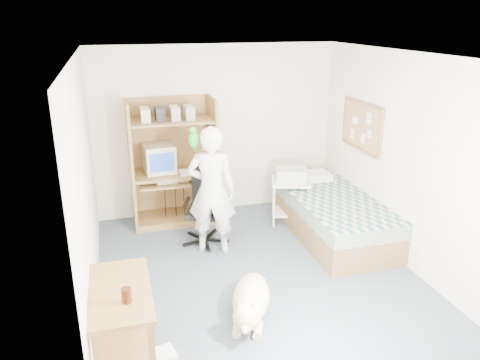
{
  "coord_description": "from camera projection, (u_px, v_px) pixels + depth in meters",
  "views": [
    {
      "loc": [
        -1.49,
        -4.65,
        2.88
      ],
      "look_at": [
        -0.1,
        0.32,
        1.05
      ],
      "focal_mm": 35.0,
      "sensor_mm": 36.0,
      "label": 1
    }
  ],
  "objects": [
    {
      "name": "drink_glass",
      "position": [
        127.0,
        295.0,
        3.65
      ],
      "size": [
        0.08,
        0.08,
        0.12
      ],
      "primitive_type": "cylinder",
      "color": "#3B1609",
      "rests_on": "side_desk"
    },
    {
      "name": "person",
      "position": [
        212.0,
        191.0,
        5.78
      ],
      "size": [
        0.7,
        0.58,
        1.64
      ],
      "primitive_type": "imported",
      "rotation": [
        0.0,
        0.0,
        2.78
      ],
      "color": "silver",
      "rests_on": "floor"
    },
    {
      "name": "printer",
      "position": [
        291.0,
        175.0,
        6.64
      ],
      "size": [
        0.5,
        0.44,
        0.18
      ],
      "primitive_type": "cube",
      "rotation": [
        0.0,
        0.0,
        -0.32
      ],
      "color": "beige",
      "rests_on": "printer_cart"
    },
    {
      "name": "bed",
      "position": [
        333.0,
        217.0,
        6.35
      ],
      "size": [
        1.02,
        2.02,
        0.66
      ],
      "color": "brown",
      "rests_on": "floor"
    },
    {
      "name": "side_desk",
      "position": [
        122.0,
        316.0,
        3.91
      ],
      "size": [
        0.5,
        1.0,
        0.75
      ],
      "color": "brown",
      "rests_on": "floor"
    },
    {
      "name": "parrot",
      "position": [
        193.0,
        138.0,
        5.51
      ],
      "size": [
        0.12,
        0.21,
        0.33
      ],
      "rotation": [
        0.0,
        0.0,
        -0.37
      ],
      "color": "#158513",
      "rests_on": "person"
    },
    {
      "name": "computer_hutch",
      "position": [
        173.0,
        167.0,
        6.69
      ],
      "size": [
        1.2,
        0.63,
        1.8
      ],
      "color": "brown",
      "rests_on": "floor"
    },
    {
      "name": "dog",
      "position": [
        251.0,
        300.0,
        4.66
      ],
      "size": [
        0.64,
        1.1,
        0.43
      ],
      "rotation": [
        0.0,
        0.0,
        -0.39
      ],
      "color": "tan",
      "rests_on": "floor"
    },
    {
      "name": "floor_box_a",
      "position": [
        161.0,
        358.0,
        4.08
      ],
      "size": [
        0.29,
        0.25,
        0.1
      ],
      "primitive_type": "cube",
      "rotation": [
        0.0,
        0.0,
        0.24
      ],
      "color": "white",
      "rests_on": "floor"
    },
    {
      "name": "floor_box_b",
      "position": [
        132.0,
        347.0,
        4.23
      ],
      "size": [
        0.18,
        0.22,
        0.08
      ],
      "primitive_type": "cube",
      "rotation": [
        0.0,
        0.0,
        -0.01
      ],
      "color": "#B0B0AB",
      "rests_on": "floor"
    },
    {
      "name": "printer_cart",
      "position": [
        290.0,
        195.0,
        6.74
      ],
      "size": [
        0.65,
        0.58,
        0.65
      ],
      "rotation": [
        0.0,
        0.0,
        -0.32
      ],
      "color": "white",
      "rests_on": "floor"
    },
    {
      "name": "ceiling",
      "position": [
        258.0,
        54.0,
        4.73
      ],
      "size": [
        3.6,
        4.0,
        0.02
      ],
      "primitive_type": "cube",
      "color": "white",
      "rests_on": "wall_back"
    },
    {
      "name": "crt_monitor",
      "position": [
        159.0,
        158.0,
        6.6
      ],
      "size": [
        0.45,
        0.47,
        0.39
      ],
      "rotation": [
        0.0,
        0.0,
        0.08
      ],
      "color": "beige",
      "rests_on": "computer_hutch"
    },
    {
      "name": "keyboard",
      "position": [
        172.0,
        181.0,
        6.58
      ],
      "size": [
        0.46,
        0.19,
        0.03
      ],
      "primitive_type": "cube",
      "rotation": [
        0.0,
        0.0,
        0.06
      ],
      "color": "beige",
      "rests_on": "computer_hutch"
    },
    {
      "name": "wall_left",
      "position": [
        86.0,
        187.0,
        4.69
      ],
      "size": [
        0.02,
        4.0,
        2.5
      ],
      "primitive_type": "cube",
      "color": "white",
      "rests_on": "floor"
    },
    {
      "name": "pencil_cup",
      "position": [
        197.0,
        167.0,
        6.69
      ],
      "size": [
        0.08,
        0.08,
        0.12
      ],
      "primitive_type": "cylinder",
      "color": "gold",
      "rests_on": "computer_hutch"
    },
    {
      "name": "wall_right",
      "position": [
        400.0,
        159.0,
        5.6
      ],
      "size": [
        0.02,
        4.0,
        2.5
      ],
      "primitive_type": "cube",
      "color": "white",
      "rests_on": "floor"
    },
    {
      "name": "corkboard",
      "position": [
        361.0,
        126.0,
        6.34
      ],
      "size": [
        0.04,
        0.94,
        0.66
      ],
      "color": "#956C42",
      "rests_on": "wall_right"
    },
    {
      "name": "office_chair",
      "position": [
        205.0,
        216.0,
        6.2
      ],
      "size": [
        0.57,
        0.57,
        0.99
      ],
      "rotation": [
        0.0,
        0.0,
        -0.37
      ],
      "color": "black",
      "rests_on": "floor"
    },
    {
      "name": "floor",
      "position": [
        255.0,
        271.0,
        5.56
      ],
      "size": [
        4.0,
        4.0,
        0.0
      ],
      "primitive_type": "plane",
      "color": "#46525F",
      "rests_on": "ground"
    },
    {
      "name": "wall_back",
      "position": [
        216.0,
        131.0,
        6.96
      ],
      "size": [
        3.6,
        0.02,
        2.5
      ],
      "primitive_type": "cube",
      "color": "white",
      "rests_on": "floor"
    }
  ]
}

